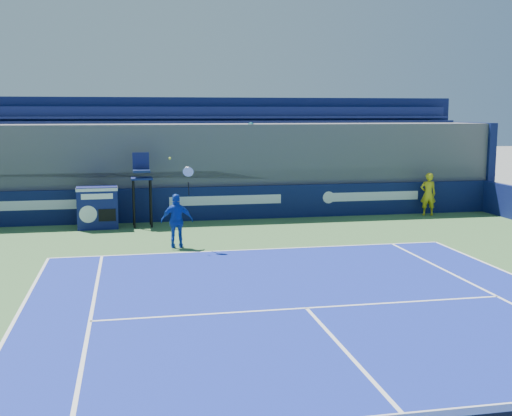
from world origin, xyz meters
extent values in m
imported|color=gold|center=(7.50, 16.55, 0.81)|extent=(0.64, 0.48, 1.59)
cube|color=white|center=(0.00, 11.88, 0.02)|extent=(10.97, 0.07, 0.00)
cube|color=white|center=(0.00, 6.40, 0.02)|extent=(8.23, 0.07, 0.00)
cube|color=white|center=(0.00, 0.00, 0.98)|extent=(11.57, 0.03, 0.08)
cube|color=#0B1442|center=(0.00, 17.10, 0.60)|extent=(20.40, 0.20, 1.20)
cube|color=white|center=(-6.00, 17.00, 0.72)|extent=(3.20, 0.01, 0.32)
cube|color=white|center=(0.00, 17.00, 0.72)|extent=(4.00, 0.01, 0.32)
cube|color=white|center=(5.50, 17.00, 0.72)|extent=(3.60, 0.01, 0.32)
cylinder|color=white|center=(3.80, 16.99, 0.72)|extent=(0.44, 0.01, 0.44)
cube|color=#101754|center=(-4.40, 16.15, 0.70)|extent=(1.33, 0.76, 1.40)
cube|color=silver|center=(-4.40, 16.15, 1.33)|extent=(1.35, 0.78, 0.10)
cylinder|color=white|center=(-4.68, 15.78, 0.55)|extent=(0.56, 0.04, 0.56)
cube|color=black|center=(-4.08, 15.81, 0.50)|extent=(0.55, 0.04, 0.40)
cube|color=white|center=(-4.38, 15.79, 1.12)|extent=(1.00, 0.05, 0.18)
cylinder|color=black|center=(-3.21, 15.97, 0.80)|extent=(0.07, 0.07, 1.60)
cylinder|color=black|center=(-2.65, 15.99, 0.80)|extent=(0.07, 0.07, 1.60)
cylinder|color=black|center=(-3.23, 16.53, 0.80)|extent=(0.07, 0.07, 1.60)
cylinder|color=black|center=(-2.67, 16.55, 0.80)|extent=(0.07, 0.07, 1.60)
cube|color=#101B54|center=(-2.94, 16.26, 1.63)|extent=(0.72, 0.72, 0.06)
cube|color=navy|center=(-2.94, 16.16, 1.88)|extent=(0.56, 0.46, 0.08)
cube|color=#141A4D|center=(-2.95, 16.52, 2.18)|extent=(0.55, 0.07, 0.60)
imported|color=#1540B0|center=(-2.06, 12.60, 0.78)|extent=(0.93, 0.46, 1.54)
cylinder|color=black|center=(-1.72, 12.49, 1.70)|extent=(0.06, 0.16, 0.39)
torus|color=silver|center=(-1.73, 12.42, 2.18)|extent=(0.31, 0.17, 0.29)
cylinder|color=silver|center=(-1.73, 12.42, 2.18)|extent=(0.26, 0.13, 0.24)
sphere|color=#CBDD31|center=(-2.22, 12.53, 2.55)|extent=(0.07, 0.07, 0.07)
cube|color=#515156|center=(0.00, 19.00, 1.69)|extent=(20.40, 3.60, 3.38)
cube|color=#515156|center=(0.00, 17.65, 1.48)|extent=(20.40, 0.90, 0.55)
cube|color=navy|center=(0.00, 17.55, 1.95)|extent=(20.00, 0.45, 0.08)
cube|color=navy|center=(0.00, 17.80, 2.15)|extent=(20.00, 0.06, 0.45)
cube|color=#515156|center=(0.00, 18.55, 2.02)|extent=(20.40, 0.90, 0.55)
cube|color=navy|center=(0.00, 18.45, 2.50)|extent=(20.00, 0.45, 0.08)
cube|color=navy|center=(0.00, 18.70, 2.70)|extent=(20.00, 0.06, 0.45)
cube|color=#515156|center=(0.00, 19.45, 2.58)|extent=(20.40, 0.90, 0.55)
cube|color=navy|center=(0.00, 19.35, 3.05)|extent=(20.00, 0.45, 0.08)
cube|color=navy|center=(0.00, 19.60, 3.25)|extent=(20.00, 0.06, 0.45)
cube|color=#515156|center=(0.00, 20.35, 3.13)|extent=(20.40, 0.90, 0.55)
cube|color=navy|center=(0.00, 20.25, 3.60)|extent=(20.00, 0.45, 0.08)
cube|color=navy|center=(0.00, 20.50, 3.80)|extent=(20.00, 0.06, 0.45)
cube|color=#0C1647|center=(0.00, 20.95, 2.20)|extent=(20.80, 0.30, 4.40)
cube|color=#0C1647|center=(10.35, 19.00, 1.70)|extent=(0.30, 3.90, 3.40)
imported|color=yellow|center=(-6.25, 17.60, 2.57)|extent=(0.90, 0.77, 1.59)
imported|color=#177A80|center=(1.04, 17.60, 2.61)|extent=(1.02, 0.51, 1.68)
imported|color=black|center=(8.01, 17.60, 2.58)|extent=(0.66, 0.50, 1.61)
camera|label=1|loc=(-3.32, -5.29, 3.82)|focal=45.00mm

